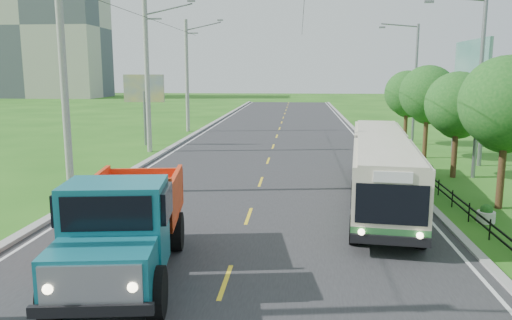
# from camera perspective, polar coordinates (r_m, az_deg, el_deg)

# --- Properties ---
(ground) EXTENTS (240.00, 240.00, 0.00)m
(ground) POSITION_cam_1_polar(r_m,az_deg,el_deg) (13.22, -3.53, -13.79)
(ground) COLOR #215D16
(ground) RESTS_ON ground
(road) EXTENTS (14.00, 120.00, 0.02)m
(road) POSITION_cam_1_polar(r_m,az_deg,el_deg) (32.46, 1.61, 0.52)
(road) COLOR #28282B
(road) RESTS_ON ground
(curb_left) EXTENTS (0.40, 120.00, 0.15)m
(curb_left) POSITION_cam_1_polar(r_m,az_deg,el_deg) (33.63, -10.73, 0.79)
(curb_left) COLOR #9E9E99
(curb_left) RESTS_ON ground
(curb_right) EXTENTS (0.30, 120.00, 0.10)m
(curb_right) POSITION_cam_1_polar(r_m,az_deg,el_deg) (32.84, 14.17, 0.40)
(curb_right) COLOR #9E9E99
(curb_right) RESTS_ON ground
(edge_line_left) EXTENTS (0.12, 120.00, 0.00)m
(edge_line_left) POSITION_cam_1_polar(r_m,az_deg,el_deg) (33.49, -9.82, 0.69)
(edge_line_left) COLOR silver
(edge_line_left) RESTS_ON road
(edge_line_right) EXTENTS (0.12, 120.00, 0.00)m
(edge_line_right) POSITION_cam_1_polar(r_m,az_deg,el_deg) (32.77, 13.30, 0.36)
(edge_line_right) COLOR silver
(edge_line_right) RESTS_ON road
(centre_dash) EXTENTS (0.12, 2.20, 0.00)m
(centre_dash) POSITION_cam_1_polar(r_m,az_deg,el_deg) (13.21, -3.53, -13.70)
(centre_dash) COLOR yellow
(centre_dash) RESTS_ON road
(railing_right) EXTENTS (0.04, 40.00, 0.60)m
(railing_right) POSITION_cam_1_polar(r_m,az_deg,el_deg) (27.16, 17.96, -1.20)
(railing_right) COLOR black
(railing_right) RESTS_ON ground
(pole_near) EXTENTS (3.51, 0.32, 10.00)m
(pole_near) POSITION_cam_1_polar(r_m,az_deg,el_deg) (23.27, -21.04, 8.73)
(pole_near) COLOR gray
(pole_near) RESTS_ON ground
(pole_mid) EXTENTS (3.51, 0.32, 10.00)m
(pole_mid) POSITION_cam_1_polar(r_m,az_deg,el_deg) (34.48, -12.28, 9.34)
(pole_mid) COLOR gray
(pole_mid) RESTS_ON ground
(pole_far) EXTENTS (3.51, 0.32, 10.00)m
(pole_far) POSITION_cam_1_polar(r_m,az_deg,el_deg) (46.09, -7.86, 9.56)
(pole_far) COLOR gray
(pole_far) RESTS_ON ground
(tree_third) EXTENTS (3.60, 3.62, 6.00)m
(tree_third) POSITION_cam_1_polar(r_m,az_deg,el_deg) (21.70, 26.75, 5.36)
(tree_third) COLOR #382314
(tree_third) RESTS_ON ground
(tree_fourth) EXTENTS (3.24, 3.31, 5.40)m
(tree_fourth) POSITION_cam_1_polar(r_m,az_deg,el_deg) (27.38, 22.06, 5.59)
(tree_fourth) COLOR #382314
(tree_fourth) RESTS_ON ground
(tree_fifth) EXTENTS (3.48, 3.52, 5.80)m
(tree_fifth) POSITION_cam_1_polar(r_m,az_deg,el_deg) (33.14, 19.06, 6.86)
(tree_fifth) COLOR #382314
(tree_fifth) RESTS_ON ground
(tree_back) EXTENTS (3.30, 3.36, 5.50)m
(tree_back) POSITION_cam_1_polar(r_m,az_deg,el_deg) (38.99, 16.91, 7.06)
(tree_back) COLOR #382314
(tree_back) RESTS_ON ground
(streetlight_mid) EXTENTS (3.02, 0.20, 9.07)m
(streetlight_mid) POSITION_cam_1_polar(r_m,az_deg,el_deg) (27.43, 23.91, 8.23)
(streetlight_mid) COLOR slate
(streetlight_mid) RESTS_ON ground
(streetlight_far) EXTENTS (3.02, 0.20, 9.07)m
(streetlight_far) POSITION_cam_1_polar(r_m,az_deg,el_deg) (40.94, 17.55, 8.90)
(streetlight_far) COLOR slate
(streetlight_far) RESTS_ON ground
(planter_near) EXTENTS (0.64, 0.64, 0.67)m
(planter_near) POSITION_cam_1_polar(r_m,az_deg,el_deg) (19.86, 24.81, -5.68)
(planter_near) COLOR silver
(planter_near) RESTS_ON ground
(planter_mid) EXTENTS (0.64, 0.64, 0.67)m
(planter_mid) POSITION_cam_1_polar(r_m,az_deg,el_deg) (27.31, 19.18, -1.24)
(planter_mid) COLOR silver
(planter_mid) RESTS_ON ground
(planter_far) EXTENTS (0.64, 0.64, 0.67)m
(planter_far) POSITION_cam_1_polar(r_m,az_deg,el_deg) (35.01, 16.01, 1.28)
(planter_far) COLOR silver
(planter_far) RESTS_ON ground
(billboard_left) EXTENTS (3.00, 0.20, 5.20)m
(billboard_left) POSITION_cam_1_polar(r_m,az_deg,el_deg) (37.74, -12.68, 7.49)
(billboard_left) COLOR slate
(billboard_left) RESTS_ON ground
(billboard_right) EXTENTS (0.24, 6.00, 7.30)m
(billboard_right) POSITION_cam_1_polar(r_m,az_deg,el_deg) (33.65, 23.36, 9.18)
(billboard_right) COLOR slate
(billboard_right) RESTS_ON ground
(apartment_near) EXTENTS (28.00, 14.00, 30.00)m
(apartment_near) POSITION_cam_1_polar(r_m,az_deg,el_deg) (121.51, -23.72, 13.69)
(apartment_near) COLOR #B7B2A3
(apartment_near) RESTS_ON ground
(bus) EXTENTS (3.79, 14.04, 2.68)m
(bus) POSITION_cam_1_polar(r_m,az_deg,el_deg) (21.33, 14.07, -0.38)
(bus) COLOR #286430
(bus) RESTS_ON ground
(dump_truck) EXTENTS (3.36, 6.85, 2.76)m
(dump_truck) POSITION_cam_1_polar(r_m,az_deg,el_deg) (13.44, -14.83, -6.62)
(dump_truck) COLOR #146D7D
(dump_truck) RESTS_ON ground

